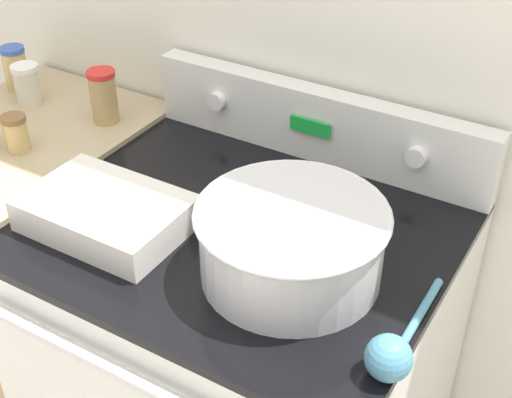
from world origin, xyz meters
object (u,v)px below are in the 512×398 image
(mixing_bowl, at_px, (292,239))
(ladle, at_px, (392,354))
(casserole_dish, at_px, (106,211))
(spice_jar_red_cap, at_px, (104,96))
(spice_jar_blue_cap, at_px, (15,68))
(spice_jar_brown_cap, at_px, (16,133))
(spice_jar_white_cap, at_px, (27,84))

(mixing_bowl, distance_m, ladle, 0.25)
(casserole_dish, relative_size, spice_jar_red_cap, 2.37)
(spice_jar_red_cap, height_order, spice_jar_blue_cap, spice_jar_red_cap)
(ladle, xyz_separation_m, spice_jar_brown_cap, (-0.91, 0.16, 0.02))
(spice_jar_brown_cap, bearing_deg, ladle, -9.88)
(spice_jar_red_cap, xyz_separation_m, spice_jar_blue_cap, (-0.30, 0.02, -0.01))
(mixing_bowl, bearing_deg, spice_jar_brown_cap, 176.03)
(casserole_dish, xyz_separation_m, ladle, (0.58, -0.06, -0.00))
(spice_jar_white_cap, bearing_deg, spice_jar_blue_cap, 152.58)
(spice_jar_brown_cap, height_order, spice_jar_white_cap, spice_jar_white_cap)
(spice_jar_red_cap, bearing_deg, spice_jar_white_cap, -174.21)
(spice_jar_white_cap, bearing_deg, mixing_bowl, -14.98)
(ladle, bearing_deg, spice_jar_brown_cap, 170.12)
(casserole_dish, height_order, spice_jar_white_cap, spice_jar_white_cap)
(casserole_dish, bearing_deg, ladle, -5.51)
(spice_jar_brown_cap, bearing_deg, spice_jar_blue_cap, 136.27)
(ladle, bearing_deg, spice_jar_blue_cap, 161.72)
(ladle, height_order, spice_jar_blue_cap, spice_jar_blue_cap)
(casserole_dish, relative_size, spice_jar_brown_cap, 3.58)
(mixing_bowl, distance_m, casserole_dish, 0.36)
(spice_jar_white_cap, bearing_deg, spice_jar_red_cap, 5.79)
(spice_jar_brown_cap, xyz_separation_m, spice_jar_white_cap, (-0.15, 0.18, 0.01))
(casserole_dish, distance_m, spice_jar_white_cap, 0.55)
(mixing_bowl, bearing_deg, ladle, -26.31)
(mixing_bowl, relative_size, spice_jar_red_cap, 2.62)
(casserole_dish, bearing_deg, spice_jar_red_cap, 130.90)
(casserole_dish, bearing_deg, spice_jar_brown_cap, 162.81)
(ladle, xyz_separation_m, spice_jar_red_cap, (-0.84, 0.36, 0.04))
(casserole_dish, height_order, spice_jar_blue_cap, spice_jar_blue_cap)
(mixing_bowl, distance_m, spice_jar_brown_cap, 0.69)
(ladle, relative_size, spice_jar_red_cap, 2.13)
(ladle, distance_m, spice_jar_white_cap, 1.11)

